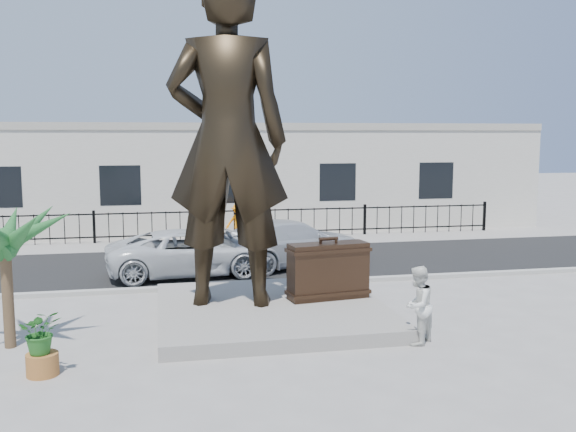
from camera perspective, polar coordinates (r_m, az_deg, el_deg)
name	(u,v)px	position (r m, az deg, el deg)	size (l,w,h in m)	color
ground	(307,335)	(13.85, 1.67, -10.53)	(100.00, 100.00, 0.00)	#9E9991
street	(252,262)	(21.48, -3.19, -4.08)	(40.00, 7.00, 0.01)	black
curb	(270,284)	(18.09, -1.58, -6.06)	(40.00, 0.25, 0.12)	#A5A399
far_sidewalk	(238,242)	(25.38, -4.50, -2.31)	(40.00, 2.50, 0.02)	#9E9991
plinth	(271,310)	(15.12, -1.50, -8.39)	(5.20, 5.20, 0.30)	gray
fence	(235,224)	(26.07, -4.73, -0.75)	(22.00, 0.10, 1.20)	black
building	(224,178)	(30.06, -5.71, 3.38)	(28.00, 7.00, 4.40)	silver
statue	(227,140)	(14.76, -5.43, 6.75)	(2.78, 1.82, 7.61)	black
suitcase	(328,271)	(15.49, 3.59, -4.88)	(1.91, 0.61, 1.35)	#312014
tourist	(418,305)	(13.34, 11.45, -7.79)	(0.78, 0.61, 1.60)	white
car_white	(190,253)	(19.53, -8.70, -3.23)	(2.28, 4.95, 1.38)	silver
car_silver	(290,243)	(20.66, 0.14, -2.39)	(2.10, 5.17, 1.50)	#B9BCBE
worker	(238,222)	(25.31, -4.44, -0.58)	(0.98, 0.56, 1.52)	orange
palm_tree	(11,347)	(14.24, -23.43, -10.65)	(1.80, 1.80, 3.20)	#205825
planter	(43,364)	(12.41, -20.99, -12.21)	(0.56, 0.56, 0.40)	#A2622B
shrub	(41,332)	(12.22, -21.11, -9.57)	(0.71, 0.62, 0.79)	#236320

